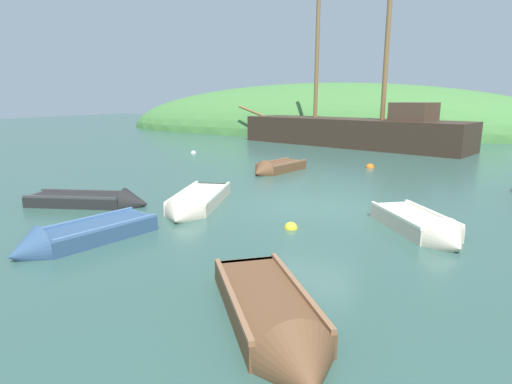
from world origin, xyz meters
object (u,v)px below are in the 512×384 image
Objects in this scene: rowboat_outer_left at (275,324)px; buoy_white at (194,153)px; rowboat_center at (194,205)px; buoy_orange at (370,168)px; rowboat_outer_right at (275,169)px; buoy_yellow at (291,229)px; sailing_ship at (351,136)px; rowboat_near_dock at (77,239)px; rowboat_far at (96,202)px; rowboat_portside at (423,229)px.

rowboat_outer_left reaches higher than buoy_white.
rowboat_center is 10.31m from buoy_orange.
rowboat_outer_right is 8.11m from buoy_yellow.
sailing_ship reaches higher than rowboat_near_dock.
rowboat_near_dock is at bearing 104.10° from sailing_ship.
rowboat_far is at bearing -157.79° from rowboat_outer_left.
sailing_ship reaches higher than buoy_orange.
rowboat_outer_right is 7.91m from buoy_white.
sailing_ship is 5.28× the size of rowboat_near_dock.
rowboat_far reaches higher than buoy_white.
rowboat_portside reaches higher than buoy_yellow.
buoy_white is at bearing 90.91° from rowboat_far.
rowboat_outer_right reaches higher than rowboat_far.
rowboat_center reaches higher than rowboat_near_dock.
rowboat_outer_right is at bearing 103.76° from sailing_ship.
rowboat_portside is at bearing 124.59° from sailing_ship.
rowboat_portside is 0.77× the size of rowboat_center.
rowboat_outer_left is at bearing -52.04° from rowboat_portside.
rowboat_far is (-2.95, -7.60, -0.03)m from rowboat_outer_right.
rowboat_center reaches higher than buoy_yellow.
rowboat_center reaches higher than buoy_orange.
sailing_ship reaches higher than rowboat_outer_left.
rowboat_outer_left is (4.48, -12.02, -0.01)m from rowboat_outer_right.
rowboat_outer_left is 9.86× the size of buoy_yellow.
buoy_white is (-9.91, 11.63, 0.00)m from buoy_yellow.
buoy_yellow is at bearing 115.25° from sailing_ship.
buoy_yellow is at bearing -92.56° from buoy_orange.
rowboat_near_dock is 3.73m from rowboat_center.
rowboat_outer_left is at bearing -86.84° from buoy_orange.
buoy_orange is at bearing 40.93° from rowboat_far.
buoy_yellow is (-3.05, -0.79, -0.13)m from rowboat_portside.
rowboat_center reaches higher than rowboat_far.
buoy_orange is at bearing 144.76° from rowboat_center.
rowboat_outer_left is 19.69m from buoy_white.
rowboat_portside is (6.24, -6.67, -0.00)m from rowboat_outer_right.
rowboat_far is 12.00× the size of buoy_white.
rowboat_center is (-4.49, 5.26, -0.01)m from rowboat_outer_left.
buoy_white is (-5.89, 14.58, -0.12)m from rowboat_near_dock.
rowboat_outer_right is 10.43m from rowboat_near_dock.
rowboat_center is at bearing -175.99° from rowboat_near_dock.
rowboat_near_dock is 14.00m from buoy_orange.
sailing_ship is at bearing -169.20° from rowboat_outer_right.
rowboat_far is at bearing 97.26° from sailing_ship.
rowboat_outer_right is at bearing 163.43° from rowboat_outer_left.
rowboat_near_dock is at bearing 11.54° from rowboat_outer_right.
buoy_yellow is at bearing -109.35° from rowboat_portside.
buoy_orange reaches higher than buoy_yellow.
rowboat_near_dock is 1.01× the size of rowboat_outer_left.
rowboat_far reaches higher than buoy_yellow.
rowboat_center reaches higher than rowboat_outer_left.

